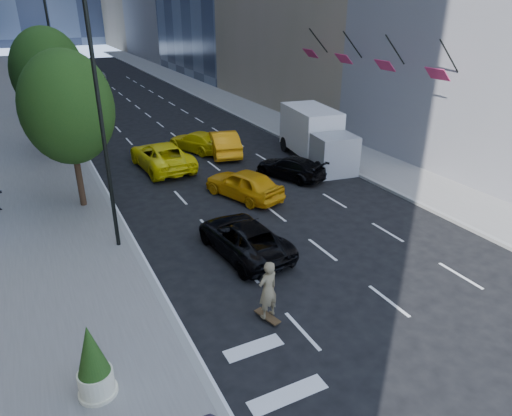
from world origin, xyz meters
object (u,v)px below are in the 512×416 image
black_sedan_lincoln (244,237)px  box_truck (316,136)px  black_sedan_mercedes (290,167)px  skateboarder (268,293)px  planter_shrub (93,362)px  city_bus (88,93)px

black_sedan_lincoln → box_truck: 12.71m
black_sedan_lincoln → black_sedan_mercedes: 9.14m
skateboarder → box_truck: 16.65m
skateboarder → black_sedan_lincoln: size_ratio=0.40×
black_sedan_mercedes → planter_shrub: (-12.81, -11.84, 0.54)m
black_sedan_lincoln → skateboarder: bearing=69.5°
black_sedan_mercedes → black_sedan_lincoln: bearing=23.8°
black_sedan_lincoln → black_sedan_mercedes: black_sedan_lincoln is taller
city_bus → box_truck: 25.88m
box_truck → black_sedan_mercedes: bearing=-138.7°
black_sedan_lincoln → city_bus: 32.37m
planter_shrub → black_sedan_lincoln: bearing=37.8°
skateboarder → planter_shrub: (-5.41, -0.84, 0.17)m
planter_shrub → black_sedan_mercedes: bearing=42.8°
city_bus → planter_shrub: 37.86m
black_sedan_mercedes → skateboarder: bearing=32.6°
skateboarder → black_sedan_lincoln: 4.46m
box_truck → planter_shrub: bearing=-130.3°
skateboarder → city_bus: size_ratio=0.19×
black_sedan_mercedes → box_truck: box_truck is taller
black_sedan_lincoln → black_sedan_mercedes: size_ratio=1.14×
city_bus → box_truck: box_truck is taller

